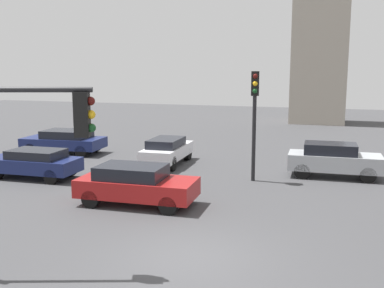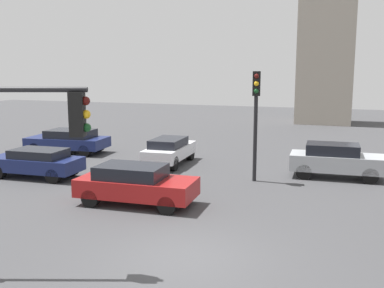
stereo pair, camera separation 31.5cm
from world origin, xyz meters
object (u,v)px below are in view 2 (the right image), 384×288
traffic_light_0 (5,134)px  car_0 (36,162)px  traffic_light_1 (256,105)px  car_4 (135,184)px  car_7 (336,160)px  car_1 (170,150)px  car_3 (68,140)px

traffic_light_0 → car_0: 9.82m
traffic_light_1 → car_0: size_ratio=1.12×
car_0 → car_4: size_ratio=0.98×
traffic_light_0 → traffic_light_1: 10.88m
car_4 → car_7: size_ratio=1.05×
car_1 → car_3: bearing=78.4°
car_1 → car_3: 6.69m
car_1 → car_7: 7.86m
traffic_light_1 → car_4: size_ratio=1.10×
car_1 → car_7: (7.86, -0.11, 0.07)m
traffic_light_0 → car_1: size_ratio=1.15×
car_0 → car_7: car_7 is taller
traffic_light_0 → car_7: (6.75, 12.05, -2.43)m
car_0 → car_7: 13.04m
car_4 → car_3: bearing=133.8°
car_3 → car_4: car_4 is taller
car_3 → car_4: (8.08, -7.52, 0.02)m
car_1 → car_4: 6.71m
car_3 → car_4: 11.04m
traffic_light_0 → car_7: traffic_light_0 is taller
car_0 → car_4: car_4 is taller
car_3 → car_7: 14.51m
car_1 → car_0: bearing=132.0°
car_1 → car_3: car_1 is taller
traffic_light_0 → car_0: bearing=106.2°
car_7 → traffic_light_1: bearing=-154.0°
car_3 → car_0: bearing=106.3°
car_7 → car_1: bearing=176.3°
car_1 → car_7: bearing=-94.0°
traffic_light_1 → car_1: bearing=-124.3°
traffic_light_1 → car_3: (-11.29, 2.85, -2.51)m
car_0 → car_1: car_1 is taller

